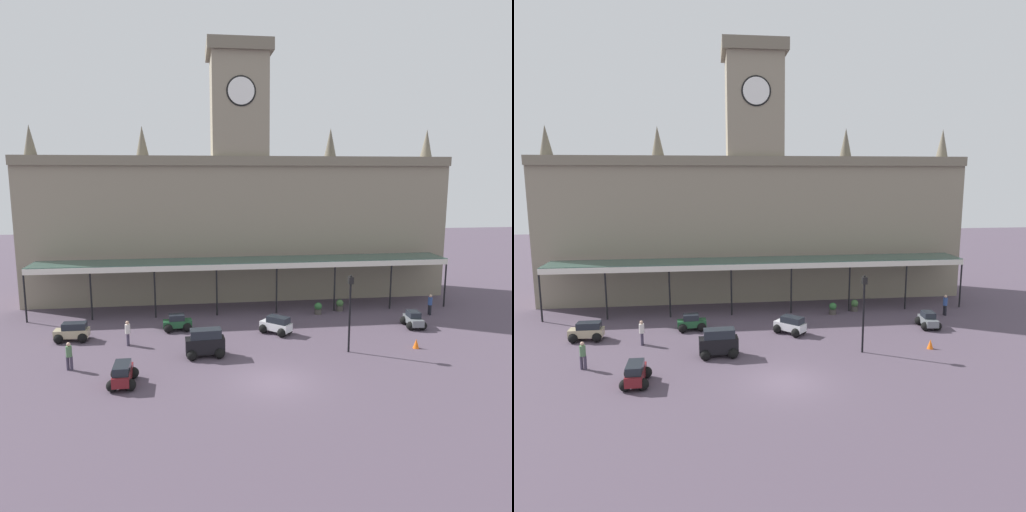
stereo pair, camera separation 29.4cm
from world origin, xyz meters
The scene contains 16 objects.
ground_plane centered at (0.00, 0.00, 0.00)m, with size 140.00×140.00×0.00m, color #4F4251.
station_building centered at (0.00, 19.18, 7.35)m, with size 37.31×5.62×22.18m.
entrance_canopy centered at (0.00, 14.23, 4.05)m, with size 34.01×3.26×4.21m.
car_green_sedan centered at (-5.46, 9.54, 0.50)m, with size 2.11×1.62×1.19m.
car_beige_estate centered at (-12.45, 8.23, 0.56)m, with size 2.25×1.54×1.27m.
car_black_van centered at (-3.60, 4.18, 0.81)m, with size 2.45×1.69×1.77m.
car_grey_sedan centered at (11.81, 8.02, 0.50)m, with size 1.63×2.11×1.19m.
car_white_estate centered at (1.52, 7.91, 0.56)m, with size 2.39×2.35×1.27m.
car_maroon_estate centered at (-8.09, 0.65, 0.56)m, with size 1.56×2.26×1.27m.
pedestrian_crossing_forecourt centered at (14.55, 10.85, 0.91)m, with size 0.34×0.39×1.67m.
pedestrian_near_entrance centered at (-8.61, 6.86, 0.91)m, with size 0.34×0.39×1.67m.
pedestrian_beside_cars centered at (-11.42, 3.12, 0.91)m, with size 0.39×0.34×1.67m.
victorian_lamppost centered at (5.46, 3.78, 3.11)m, with size 0.30×0.30×5.02m.
traffic_cone centered at (10.03, 3.85, 0.31)m, with size 0.40×0.40×0.63m, color orange.
planter_forecourt_centre centered at (7.72, 12.89, 0.49)m, with size 0.60×0.60×0.96m.
planter_by_canopy centered at (5.70, 12.20, 0.49)m, with size 0.60×0.60×0.96m.
Camera 1 is at (-4.20, -24.28, 11.18)m, focal length 33.68 mm.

